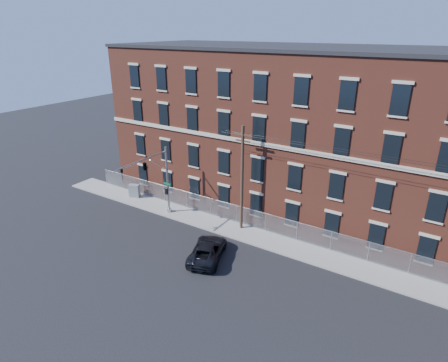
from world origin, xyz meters
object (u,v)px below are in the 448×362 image
Objects in this scene: utility_pole_near at (242,177)px; traffic_signal_mast at (150,171)px; pickup_truck at (208,250)px; utility_cabinet at (134,191)px.

traffic_signal_mast is at bearing -156.86° from utility_pole_near.
utility_pole_near is at bearing -108.56° from pickup_truck.
utility_cabinet is at bearing -41.05° from pickup_truck.
pickup_truck is at bearing -16.22° from traffic_signal_mast.
utility_pole_near is 1.89× the size of pickup_truck.
traffic_signal_mast is 9.64m from pickup_truck.
traffic_signal_mast is 1.33× the size of pickup_truck.
utility_pole_near reaches higher than utility_cabinet.
utility_cabinet is (-5.72, 3.08, -4.53)m from traffic_signal_mast.
utility_cabinet is (-13.82, 5.44, 0.12)m from pickup_truck.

